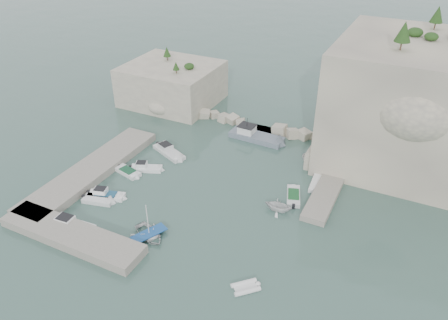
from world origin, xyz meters
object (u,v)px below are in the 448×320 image
at_px(motorboat_d, 107,197).
at_px(motorboat_f, 72,227).
at_px(tender_east_b, 293,198).
at_px(motorboat_c, 128,173).
at_px(tender_east_d, 316,170).
at_px(rowboat, 149,237).
at_px(tender_east_c, 318,184).
at_px(motorboat_a, 169,154).
at_px(motorboat_b, 147,170).
at_px(inflatable_dinghy, 246,288).
at_px(work_boat, 256,139).
at_px(tender_east_a, 278,210).
at_px(motorboat_e, 99,201).

relative_size(motorboat_d, motorboat_f, 0.83).
bearing_deg(tender_east_b, motorboat_f, 110.02).
xyz_separation_m(motorboat_c, tender_east_d, (23.27, 12.54, 0.00)).
distance_m(rowboat, tender_east_c, 23.54).
height_order(motorboat_a, motorboat_b, same).
bearing_deg(motorboat_a, motorboat_c, -83.85).
relative_size(motorboat_d, inflatable_dinghy, 1.77).
height_order(motorboat_d, work_boat, work_boat).
xyz_separation_m(motorboat_c, rowboat, (10.19, -9.56, 0.00)).
xyz_separation_m(motorboat_f, work_boat, (11.10, 29.18, 0.00)).
bearing_deg(motorboat_f, motorboat_d, 88.20).
height_order(motorboat_b, motorboat_d, same).
distance_m(motorboat_f, tender_east_a, 24.59).
bearing_deg(motorboat_a, tender_east_d, 38.32).
distance_m(motorboat_c, motorboat_d, 5.82).
distance_m(motorboat_b, motorboat_f, 14.06).
height_order(motorboat_f, tender_east_b, motorboat_f).
bearing_deg(rowboat, tender_east_a, -21.55).
distance_m(motorboat_b, motorboat_c, 2.60).
xyz_separation_m(rowboat, work_boat, (2.10, 26.53, 0.00)).
distance_m(motorboat_a, motorboat_d, 12.90).
xyz_separation_m(tender_east_a, tender_east_d, (1.63, 11.10, 0.00)).
xyz_separation_m(motorboat_f, tender_east_b, (21.30, 16.98, 0.00)).
relative_size(motorboat_e, work_boat, 0.45).
height_order(motorboat_a, rowboat, motorboat_a).
bearing_deg(motorboat_b, tender_east_d, 4.18).
bearing_deg(inflatable_dinghy, motorboat_a, 93.65).
xyz_separation_m(motorboat_a, rowboat, (7.93, -16.65, 0.00)).
distance_m(motorboat_d, tender_east_d, 28.85).
bearing_deg(motorboat_b, motorboat_d, -119.11).
bearing_deg(tender_east_a, tender_east_d, -11.43).
height_order(motorboat_c, rowboat, rowboat).
height_order(tender_east_b, work_boat, work_boat).
bearing_deg(work_boat, inflatable_dinghy, -66.93).
relative_size(motorboat_c, tender_east_a, 1.30).
xyz_separation_m(motorboat_c, tender_east_c, (24.48, 9.14, 0.00)).
xyz_separation_m(motorboat_b, tender_east_c, (22.63, 7.31, 0.00)).
bearing_deg(motorboat_d, motorboat_a, 68.33).
bearing_deg(rowboat, tender_east_b, -16.01).
bearing_deg(work_boat, rowboat, -92.09).
height_order(motorboat_a, motorboat_f, same).
distance_m(tender_east_b, tender_east_d, 7.80).
xyz_separation_m(motorboat_e, tender_east_b, (21.86, 11.67, 0.00)).
bearing_deg(work_boat, tender_east_d, -19.56).
bearing_deg(motorboat_c, tender_east_c, 34.31).
height_order(inflatable_dinghy, tender_east_c, tender_east_c).
bearing_deg(work_boat, motorboat_b, -122.17).
xyz_separation_m(motorboat_f, tender_east_d, (22.09, 24.75, 0.00)).
height_order(motorboat_d, inflatable_dinghy, motorboat_d).
bearing_deg(motorboat_d, motorboat_c, 83.55).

